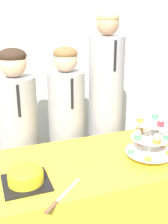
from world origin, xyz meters
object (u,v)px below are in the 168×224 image
(cupcake_stand, at_px, (150,138))
(student_0, at_px, (20,147))
(student_1, at_px, (67,141))
(cake_knife, at_px, (58,200))
(student_2, at_px, (105,121))
(round_cake, at_px, (26,175))

(cupcake_stand, distance_m, student_0, 0.98)
(student_0, height_order, student_1, student_0)
(cake_knife, distance_m, student_2, 1.08)
(cupcake_stand, relative_size, student_1, 0.21)
(student_1, bearing_deg, student_0, 180.00)
(student_2, bearing_deg, student_0, -180.00)
(round_cake, height_order, student_2, student_2)
(cupcake_stand, bearing_deg, student_1, 116.30)
(round_cake, xyz_separation_m, cupcake_stand, (0.75, 0.01, 0.09))
(cupcake_stand, distance_m, student_2, 0.66)
(round_cake, xyz_separation_m, student_1, (0.43, 0.66, -0.16))
(student_1, height_order, student_2, student_2)
(cake_knife, xyz_separation_m, student_0, (-0.06, 0.86, -0.11))
(student_0, bearing_deg, round_cake, -94.89)
(round_cake, xyz_separation_m, student_2, (0.76, 0.66, -0.04))
(student_2, bearing_deg, cake_knife, -126.72)
(cake_knife, xyz_separation_m, student_2, (0.64, 0.86, 0.01))
(cake_knife, relative_size, cupcake_stand, 0.82)
(student_0, xyz_separation_m, student_1, (0.37, -0.00, -0.00))
(round_cake, relative_size, student_0, 0.17)
(cupcake_stand, height_order, student_2, student_2)
(cupcake_stand, xyz_separation_m, student_1, (-0.32, 0.65, -0.24))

